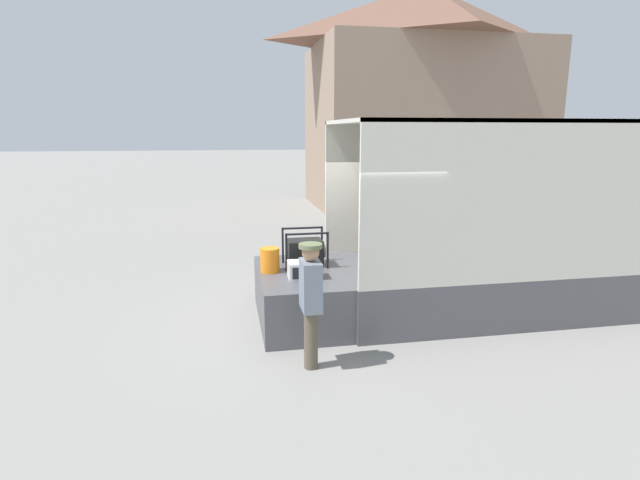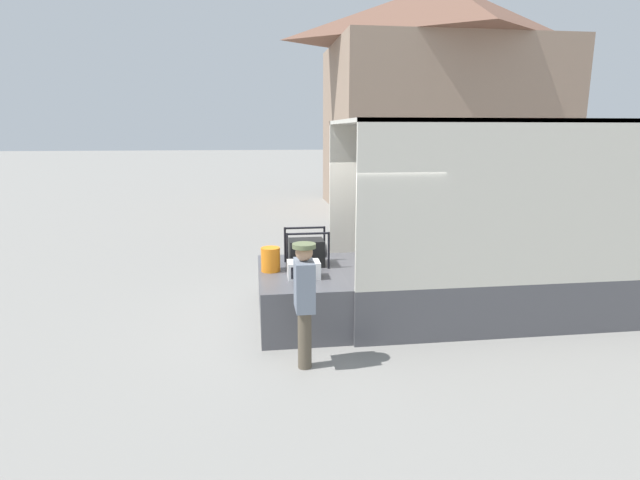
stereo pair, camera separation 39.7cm
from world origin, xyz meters
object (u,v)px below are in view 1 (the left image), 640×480
box_truck (559,254)px  microwave (304,270)px  worker_person (311,293)px  portable_generator (306,252)px  orange_bucket (270,260)px

box_truck → microwave: box_truck is taller
box_truck → worker_person: 5.10m
microwave → portable_generator: portable_generator is taller
box_truck → microwave: 4.68m
box_truck → worker_person: size_ratio=4.21×
portable_generator → orange_bucket: portable_generator is taller
microwave → portable_generator: bearing=78.8°
orange_bucket → worker_person: 1.82m
worker_person → orange_bucket: bearing=101.4°
microwave → worker_person: size_ratio=0.30×
box_truck → orange_bucket: (-5.16, 0.07, 0.12)m
orange_bucket → portable_generator: bearing=24.0°
microwave → portable_generator: 0.75m
box_truck → worker_person: (-4.80, -1.72, 0.12)m
box_truck → microwave: bearing=-175.3°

